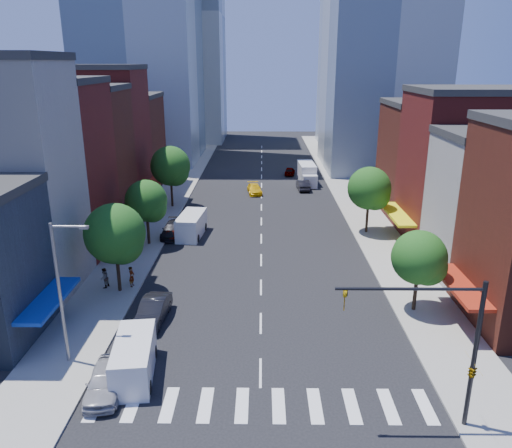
% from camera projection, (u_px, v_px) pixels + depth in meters
% --- Properties ---
extents(ground, '(220.00, 220.00, 0.00)m').
position_uv_depth(ground, '(260.00, 373.00, 30.10)').
color(ground, black).
rests_on(ground, ground).
extents(sidewalk_left, '(5.00, 120.00, 0.15)m').
position_uv_depth(sidewalk_left, '(170.00, 198.00, 68.25)').
color(sidewalk_left, gray).
rests_on(sidewalk_left, ground).
extents(sidewalk_right, '(5.00, 120.00, 0.15)m').
position_uv_depth(sidewalk_right, '(353.00, 199.00, 67.97)').
color(sidewalk_right, gray).
rests_on(sidewalk_right, ground).
extents(crosswalk, '(19.00, 3.00, 0.01)m').
position_uv_depth(crosswalk, '(260.00, 405.00, 27.25)').
color(crosswalk, silver).
rests_on(crosswalk, ground).
extents(bldg_left_2, '(12.00, 9.00, 16.00)m').
position_uv_depth(bldg_left_2, '(41.00, 171.00, 47.35)').
color(bldg_left_2, maroon).
rests_on(bldg_left_2, ground).
extents(bldg_left_3, '(12.00, 8.00, 15.00)m').
position_uv_depth(bldg_left_3, '(73.00, 160.00, 55.59)').
color(bldg_left_3, '#511E14').
rests_on(bldg_left_3, ground).
extents(bldg_left_4, '(12.00, 9.00, 17.00)m').
position_uv_depth(bldg_left_4, '(97.00, 139.00, 63.36)').
color(bldg_left_4, maroon).
rests_on(bldg_left_4, ground).
extents(bldg_left_5, '(12.00, 10.00, 13.00)m').
position_uv_depth(bldg_left_5, '(118.00, 143.00, 73.01)').
color(bldg_left_5, '#511E14').
rests_on(bldg_left_5, ground).
extents(bldg_right_1, '(12.00, 8.00, 12.00)m').
position_uv_depth(bldg_right_1, '(509.00, 209.00, 42.27)').
color(bldg_right_1, silver).
rests_on(bldg_right_1, ground).
extents(bldg_right_2, '(12.00, 10.00, 15.00)m').
position_uv_depth(bldg_right_2, '(469.00, 170.00, 50.36)').
color(bldg_right_2, maroon).
rests_on(bldg_right_2, ground).
extents(bldg_right_3, '(12.00, 10.00, 13.00)m').
position_uv_depth(bldg_right_3, '(435.00, 161.00, 60.18)').
color(bldg_right_3, '#511E14').
rests_on(bldg_right_3, ground).
extents(tower_far_w, '(18.00, 18.00, 56.00)m').
position_uv_depth(tower_far_w, '(182.00, 14.00, 111.95)').
color(tower_far_w, '#9EA5AD').
rests_on(tower_far_w, ground).
extents(traffic_signal, '(7.24, 2.24, 8.00)m').
position_uv_depth(traffic_signal, '(463.00, 356.00, 24.42)').
color(traffic_signal, black).
rests_on(traffic_signal, sidewalk_right).
extents(streetlight, '(2.25, 0.25, 9.00)m').
position_uv_depth(streetlight, '(62.00, 285.00, 29.55)').
color(streetlight, slate).
rests_on(streetlight, sidewalk_left).
extents(tree_left_near, '(4.80, 4.80, 7.30)m').
position_uv_depth(tree_left_near, '(117.00, 236.00, 39.11)').
color(tree_left_near, black).
rests_on(tree_left_near, sidewalk_left).
extents(tree_left_mid, '(4.20, 4.20, 6.65)m').
position_uv_depth(tree_left_mid, '(148.00, 203.00, 49.67)').
color(tree_left_mid, black).
rests_on(tree_left_mid, sidewalk_left).
extents(tree_left_far, '(5.00, 5.00, 7.75)m').
position_uv_depth(tree_left_far, '(172.00, 168.00, 62.77)').
color(tree_left_far, black).
rests_on(tree_left_far, sidewalk_left).
extents(tree_right_near, '(4.00, 4.00, 6.20)m').
position_uv_depth(tree_right_near, '(421.00, 260.00, 36.20)').
color(tree_right_near, black).
rests_on(tree_right_near, sidewalk_right).
extents(tree_right_far, '(4.60, 4.60, 7.20)m').
position_uv_depth(tree_right_far, '(371.00, 190.00, 53.11)').
color(tree_right_far, black).
rests_on(tree_right_far, sidewalk_right).
extents(parked_car_front, '(2.35, 4.79, 1.57)m').
position_uv_depth(parked_car_front, '(105.00, 381.00, 28.06)').
color(parked_car_front, '#A09FA4').
rests_on(parked_car_front, ground).
extents(parked_car_second, '(2.00, 5.04, 1.63)m').
position_uv_depth(parked_car_second, '(153.00, 311.00, 35.91)').
color(parked_car_second, black).
rests_on(parked_car_second, ground).
extents(parked_car_third, '(3.00, 5.56, 1.48)m').
position_uv_depth(parked_car_third, '(181.00, 229.00, 53.58)').
color(parked_car_third, '#999999').
rests_on(parked_car_third, ground).
extents(parked_car_rear, '(2.12, 5.15, 1.49)m').
position_uv_depth(parked_car_rear, '(173.00, 230.00, 53.48)').
color(parked_car_rear, black).
rests_on(parked_car_rear, ground).
extents(cargo_van_near, '(2.79, 5.62, 2.30)m').
position_uv_depth(cargo_van_near, '(134.00, 360.00, 29.39)').
color(cargo_van_near, silver).
rests_on(cargo_van_near, ground).
extents(cargo_van_far, '(2.80, 5.89, 2.43)m').
position_uv_depth(cargo_van_far, '(191.00, 225.00, 53.35)').
color(cargo_van_far, silver).
rests_on(cargo_van_far, ground).
extents(taxi, '(2.40, 4.75, 1.32)m').
position_uv_depth(taxi, '(254.00, 189.00, 70.87)').
color(taxi, '#E2B10B').
rests_on(taxi, ground).
extents(traffic_car_oncoming, '(1.90, 4.67, 1.51)m').
position_uv_depth(traffic_car_oncoming, '(303.00, 185.00, 72.91)').
color(traffic_car_oncoming, black).
rests_on(traffic_car_oncoming, ground).
extents(traffic_car_far, '(2.02, 3.99, 1.30)m').
position_uv_depth(traffic_car_far, '(290.00, 171.00, 82.58)').
color(traffic_car_far, '#999999').
rests_on(traffic_car_far, ground).
extents(box_truck, '(2.64, 7.68, 3.05)m').
position_uv_depth(box_truck, '(307.00, 174.00, 76.53)').
color(box_truck, silver).
rests_on(box_truck, ground).
extents(pedestrian_near, '(0.50, 0.68, 1.73)m').
position_uv_depth(pedestrian_near, '(132.00, 276.00, 41.13)').
color(pedestrian_near, '#999999').
rests_on(pedestrian_near, sidewalk_left).
extents(pedestrian_far, '(0.89, 1.00, 1.70)m').
position_uv_depth(pedestrian_far, '(104.00, 278.00, 40.88)').
color(pedestrian_far, '#999999').
rests_on(pedestrian_far, sidewalk_left).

